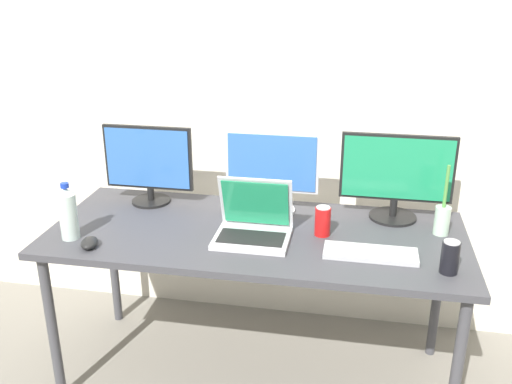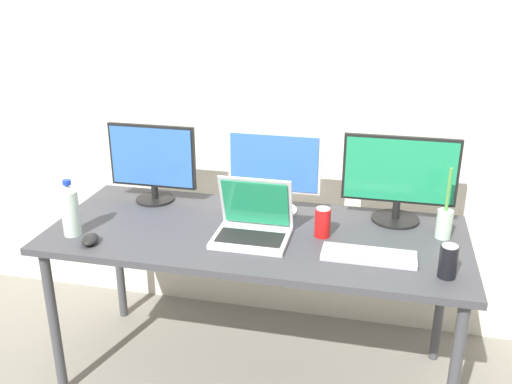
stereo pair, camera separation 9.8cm
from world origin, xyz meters
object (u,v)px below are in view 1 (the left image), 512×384
(monitor_center, at_px, (272,171))
(water_bottle, at_px, (68,213))
(laptop_silver, at_px, (254,224))
(mouse_by_keyboard, at_px, (89,243))
(soda_can_by_laptop, at_px, (323,221))
(work_desk, at_px, (256,244))
(soda_can_near_keyboard, at_px, (450,257))
(keyboard_main, at_px, (370,253))
(monitor_right, at_px, (397,175))
(monitor_left, at_px, (148,163))
(bamboo_vase, at_px, (442,218))

(monitor_center, height_order, water_bottle, monitor_center)
(laptop_silver, relative_size, water_bottle, 1.26)
(mouse_by_keyboard, xyz_separation_m, soda_can_by_laptop, (0.91, 0.29, 0.04))
(work_desk, xyz_separation_m, soda_can_near_keyboard, (0.76, -0.22, 0.12))
(soda_can_by_laptop, bearing_deg, keyboard_main, -37.88)
(monitor_center, height_order, keyboard_main, monitor_center)
(monitor_center, distance_m, monitor_right, 0.55)
(monitor_right, height_order, mouse_by_keyboard, monitor_right)
(monitor_right, relative_size, laptop_silver, 1.59)
(work_desk, relative_size, monitor_center, 4.20)
(keyboard_main, bearing_deg, work_desk, 164.49)
(mouse_by_keyboard, distance_m, soda_can_near_keyboard, 1.39)
(soda_can_near_keyboard, distance_m, soda_can_by_laptop, 0.53)
(monitor_right, xyz_separation_m, soda_can_near_keyboard, (0.18, -0.47, -0.14))
(soda_can_by_laptop, bearing_deg, monitor_right, 37.83)
(work_desk, bearing_deg, soda_can_by_laptop, 3.95)
(work_desk, height_order, soda_can_by_laptop, soda_can_by_laptop)
(monitor_center, xyz_separation_m, mouse_by_keyboard, (-0.66, -0.49, -0.18))
(water_bottle, height_order, soda_can_by_laptop, water_bottle)
(laptop_silver, height_order, mouse_by_keyboard, laptop_silver)
(monitor_center, bearing_deg, soda_can_near_keyboard, -31.38)
(laptop_silver, relative_size, soda_can_by_laptop, 2.43)
(keyboard_main, bearing_deg, monitor_left, 160.84)
(work_desk, xyz_separation_m, monitor_center, (0.03, 0.23, 0.26))
(soda_can_near_keyboard, bearing_deg, monitor_center, 148.62)
(monitor_right, distance_m, water_bottle, 1.40)
(monitor_left, relative_size, laptop_silver, 1.37)
(monitor_center, bearing_deg, keyboard_main, -39.04)
(work_desk, relative_size, monitor_left, 4.19)
(monitor_right, height_order, bamboo_vase, monitor_right)
(monitor_right, bearing_deg, keyboard_main, -104.26)
(work_desk, xyz_separation_m, monitor_right, (0.58, 0.25, 0.27))
(work_desk, xyz_separation_m, keyboard_main, (0.48, -0.14, 0.07))
(mouse_by_keyboard, bearing_deg, work_desk, 9.95)
(monitor_left, height_order, laptop_silver, monitor_left)
(laptop_silver, distance_m, bamboo_vase, 0.79)
(work_desk, height_order, soda_can_near_keyboard, soda_can_near_keyboard)
(mouse_by_keyboard, bearing_deg, monitor_center, 23.84)
(soda_can_by_laptop, bearing_deg, bamboo_vase, 11.63)
(water_bottle, relative_size, soda_can_near_keyboard, 1.93)
(mouse_by_keyboard, relative_size, soda_can_near_keyboard, 0.80)
(work_desk, distance_m, monitor_right, 0.68)
(monitor_right, bearing_deg, mouse_by_keyboard, -156.79)
(monitor_right, height_order, soda_can_by_laptop, monitor_right)
(water_bottle, bearing_deg, laptop_silver, 11.10)
(mouse_by_keyboard, xyz_separation_m, soda_can_near_keyboard, (1.39, 0.05, 0.04))
(water_bottle, distance_m, soda_can_by_laptop, 1.05)
(work_desk, height_order, laptop_silver, laptop_silver)
(monitor_left, relative_size, soda_can_near_keyboard, 3.34)
(monitor_center, xyz_separation_m, soda_can_by_laptop, (0.25, -0.21, -0.14))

